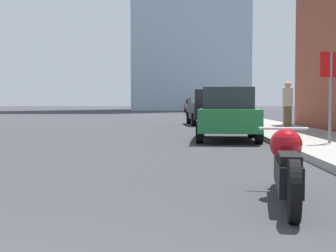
{
  "coord_description": "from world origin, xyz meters",
  "views": [
    {
      "loc": [
        1.97,
        -1.88,
        1.1
      ],
      "look_at": [
        1.75,
        4.57,
        0.79
      ],
      "focal_mm": 50.0,
      "sensor_mm": 36.0,
      "label": 1
    }
  ],
  "objects_px": {
    "parked_car_green": "(228,114)",
    "parked_car_black": "(207,108)",
    "parked_car_red": "(192,106)",
    "stop_sign": "(331,81)",
    "motorcycle": "(287,166)",
    "parked_car_white": "(202,108)",
    "pedestrian": "(287,104)",
    "parked_car_silver": "(196,106)"
  },
  "relations": [
    {
      "from": "parked_car_green",
      "to": "parked_car_black",
      "type": "xyz_separation_m",
      "value": [
        -0.14,
        10.12,
        0.11
      ]
    },
    {
      "from": "parked_car_green",
      "to": "parked_car_red",
      "type": "relative_size",
      "value": 1.02
    },
    {
      "from": "parked_car_green",
      "to": "stop_sign",
      "type": "height_order",
      "value": "stop_sign"
    },
    {
      "from": "parked_car_black",
      "to": "motorcycle",
      "type": "bearing_deg",
      "value": -94.79
    },
    {
      "from": "parked_car_white",
      "to": "pedestrian",
      "type": "distance_m",
      "value": 18.66
    },
    {
      "from": "parked_car_black",
      "to": "stop_sign",
      "type": "xyz_separation_m",
      "value": [
        2.35,
        -12.8,
        0.75
      ]
    },
    {
      "from": "parked_car_red",
      "to": "parked_car_green",
      "type": "bearing_deg",
      "value": -88.22
    },
    {
      "from": "motorcycle",
      "to": "stop_sign",
      "type": "distance_m",
      "value": 6.6
    },
    {
      "from": "motorcycle",
      "to": "parked_car_silver",
      "type": "xyz_separation_m",
      "value": [
        0.06,
        43.01,
        0.44
      ]
    },
    {
      "from": "parked_car_black",
      "to": "parked_car_silver",
      "type": "height_order",
      "value": "parked_car_black"
    },
    {
      "from": "pedestrian",
      "to": "parked_car_silver",
      "type": "bearing_deg",
      "value": 94.92
    },
    {
      "from": "parked_car_white",
      "to": "stop_sign",
      "type": "distance_m",
      "value": 24.87
    },
    {
      "from": "parked_car_green",
      "to": "parked_car_silver",
      "type": "bearing_deg",
      "value": 93.33
    },
    {
      "from": "parked_car_green",
      "to": "pedestrian",
      "type": "distance_m",
      "value": 4.41
    },
    {
      "from": "parked_car_red",
      "to": "motorcycle",
      "type": "bearing_deg",
      "value": -88.43
    },
    {
      "from": "parked_car_black",
      "to": "parked_car_red",
      "type": "distance_m",
      "value": 35.03
    },
    {
      "from": "parked_car_white",
      "to": "parked_car_red",
      "type": "xyz_separation_m",
      "value": [
        -0.39,
        23.07,
        0.06
      ]
    },
    {
      "from": "parked_car_green",
      "to": "parked_car_silver",
      "type": "height_order",
      "value": "parked_car_silver"
    },
    {
      "from": "parked_car_green",
      "to": "pedestrian",
      "type": "xyz_separation_m",
      "value": [
        2.56,
        3.58,
        0.29
      ]
    },
    {
      "from": "pedestrian",
      "to": "parked_car_black",
      "type": "bearing_deg",
      "value": 112.47
    },
    {
      "from": "motorcycle",
      "to": "parked_car_black",
      "type": "xyz_separation_m",
      "value": [
        -0.0,
        18.85,
        0.49
      ]
    },
    {
      "from": "parked_car_red",
      "to": "stop_sign",
      "type": "xyz_separation_m",
      "value": [
        2.51,
        -47.84,
        0.81
      ]
    },
    {
      "from": "parked_car_black",
      "to": "parked_car_white",
      "type": "distance_m",
      "value": 11.96
    },
    {
      "from": "motorcycle",
      "to": "pedestrian",
      "type": "distance_m",
      "value": 12.62
    },
    {
      "from": "parked_car_red",
      "to": "parked_car_white",
      "type": "bearing_deg",
      "value": -87.65
    },
    {
      "from": "parked_car_silver",
      "to": "parked_car_red",
      "type": "height_order",
      "value": "parked_car_silver"
    },
    {
      "from": "parked_car_silver",
      "to": "stop_sign",
      "type": "xyz_separation_m",
      "value": [
        2.29,
        -36.96,
        0.81
      ]
    },
    {
      "from": "parked_car_white",
      "to": "parked_car_red",
      "type": "relative_size",
      "value": 1.14
    },
    {
      "from": "parked_car_black",
      "to": "parked_car_silver",
      "type": "relative_size",
      "value": 0.99
    },
    {
      "from": "parked_car_black",
      "to": "pedestrian",
      "type": "xyz_separation_m",
      "value": [
        2.7,
        -6.54,
        0.18
      ]
    },
    {
      "from": "parked_car_silver",
      "to": "parked_car_red",
      "type": "bearing_deg",
      "value": 85.66
    },
    {
      "from": "motorcycle",
      "to": "parked_car_silver",
      "type": "bearing_deg",
      "value": 98.6
    },
    {
      "from": "stop_sign",
      "to": "parked_car_silver",
      "type": "bearing_deg",
      "value": 93.54
    },
    {
      "from": "parked_car_silver",
      "to": "stop_sign",
      "type": "height_order",
      "value": "stop_sign"
    },
    {
      "from": "motorcycle",
      "to": "parked_car_red",
      "type": "relative_size",
      "value": 0.64
    },
    {
      "from": "motorcycle",
      "to": "pedestrian",
      "type": "bearing_deg",
      "value": 86.31
    },
    {
      "from": "parked_car_silver",
      "to": "parked_car_black",
      "type": "bearing_deg",
      "value": -95.67
    },
    {
      "from": "parked_car_white",
      "to": "parked_car_silver",
      "type": "xyz_separation_m",
      "value": [
        -0.16,
        12.2,
        0.07
      ]
    },
    {
      "from": "motorcycle",
      "to": "parked_car_green",
      "type": "distance_m",
      "value": 8.75
    },
    {
      "from": "motorcycle",
      "to": "pedestrian",
      "type": "height_order",
      "value": "pedestrian"
    },
    {
      "from": "motorcycle",
      "to": "parked_car_white",
      "type": "height_order",
      "value": "parked_car_white"
    },
    {
      "from": "stop_sign",
      "to": "parked_car_red",
      "type": "bearing_deg",
      "value": 93.0
    }
  ]
}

